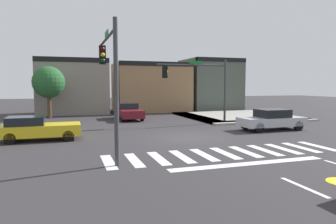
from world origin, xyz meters
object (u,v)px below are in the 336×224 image
(traffic_signal_southwest, at_px, (109,66))
(roadside_tree, at_px, (49,82))
(car_maroon, at_px, (128,111))
(traffic_signal_northeast, at_px, (198,79))
(car_yellow, at_px, (38,128))
(car_silver, at_px, (272,120))

(traffic_signal_southwest, xyz_separation_m, roadside_tree, (-3.44, 17.04, -0.61))
(car_maroon, height_order, roadside_tree, roadside_tree)
(traffic_signal_northeast, xyz_separation_m, roadside_tree, (-11.70, 7.99, -0.24))
(traffic_signal_southwest, bearing_deg, car_yellow, 35.74)
(traffic_signal_northeast, height_order, car_maroon, traffic_signal_northeast)
(traffic_signal_southwest, distance_m, car_silver, 12.85)
(car_maroon, bearing_deg, roadside_tree, -113.70)
(traffic_signal_northeast, xyz_separation_m, car_yellow, (-11.70, -4.27, -2.92))
(traffic_signal_northeast, bearing_deg, roadside_tree, -34.34)
(traffic_signal_southwest, bearing_deg, traffic_signal_northeast, -42.43)
(car_yellow, distance_m, car_maroon, 11.53)
(car_silver, distance_m, car_yellow, 15.17)
(car_silver, xyz_separation_m, roadside_tree, (-15.15, 12.89, 2.64))
(car_silver, height_order, roadside_tree, roadside_tree)
(car_silver, bearing_deg, traffic_signal_southwest, -160.51)
(roadside_tree, bearing_deg, car_silver, -40.38)
(traffic_signal_northeast, relative_size, car_yellow, 1.38)
(car_silver, bearing_deg, car_maroon, 129.90)
(car_yellow, height_order, car_maroon, car_maroon)
(traffic_signal_northeast, bearing_deg, car_maroon, -46.03)
(traffic_signal_southwest, bearing_deg, car_maroon, -13.97)
(traffic_signal_northeast, height_order, traffic_signal_southwest, traffic_signal_southwest)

